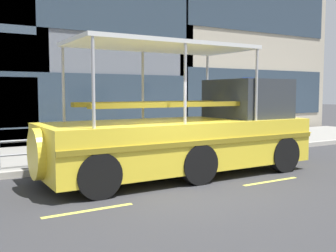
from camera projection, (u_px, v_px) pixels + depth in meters
name	position (u px, v px, depth m)	size (l,w,h in m)	color
ground_plane	(176.00, 188.00, 9.26)	(120.00, 120.00, 0.00)	#333335
sidewalk	(94.00, 153.00, 14.04)	(32.00, 4.80, 0.18)	gray
curb_edge	(122.00, 163.00, 11.91)	(32.00, 0.18, 0.18)	#B2ADA3
lane_centreline	(193.00, 194.00, 8.67)	(25.80, 0.12, 0.01)	#DBD64C
curb_guardrail	(145.00, 140.00, 12.64)	(12.43, 0.09, 0.79)	gray
parking_sign	(248.00, 99.00, 15.47)	(0.60, 0.12, 2.66)	#4C4F54
duck_tour_boat	(196.00, 133.00, 10.84)	(9.21, 2.58, 3.50)	yellow
pedestrian_near_bow	(206.00, 123.00, 14.90)	(0.24, 0.42, 1.51)	#1E2338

